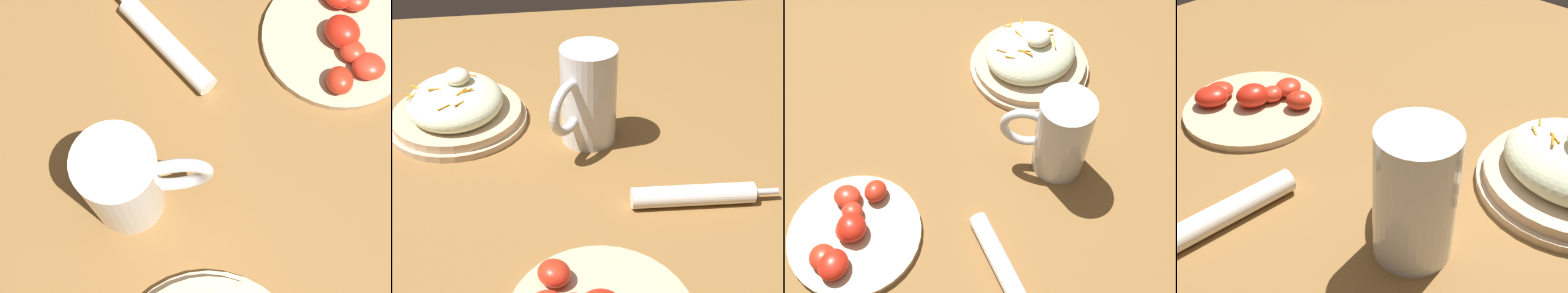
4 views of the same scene
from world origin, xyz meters
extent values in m
plane|color=olive|center=(0.00, 0.00, 0.00)|extent=(1.43, 1.43, 0.00)
cylinder|color=#D1B28E|center=(-0.20, -0.17, 0.01)|extent=(0.24, 0.24, 0.01)
cylinder|color=orange|center=(-0.18, -0.15, 0.08)|extent=(0.02, 0.03, 0.01)
cylinder|color=orange|center=(-0.18, -0.15, 0.08)|extent=(0.02, 0.02, 0.00)
cylinder|color=orange|center=(-0.14, -0.18, 0.07)|extent=(0.01, 0.02, 0.01)
cylinder|color=orange|center=(-0.15, -0.15, 0.07)|extent=(0.02, 0.02, 0.00)
cylinder|color=white|center=(-0.12, 0.05, 0.08)|extent=(0.09, 0.09, 0.16)
cylinder|color=orange|center=(-0.12, 0.05, 0.05)|extent=(0.08, 0.08, 0.11)
cylinder|color=white|center=(-0.12, 0.05, 0.11)|extent=(0.08, 0.08, 0.01)
torus|color=white|center=(-0.08, 0.01, 0.09)|extent=(0.08, 0.07, 0.09)
cylinder|color=white|center=(0.06, 0.17, 0.02)|extent=(0.04, 0.18, 0.03)
cylinder|color=#D1B28E|center=(0.24, 0.01, 0.01)|extent=(0.21, 0.21, 0.01)
ellipsoid|color=red|center=(0.24, 0.01, 0.02)|extent=(0.07, 0.07, 0.03)
ellipsoid|color=red|center=(0.18, -0.03, 0.03)|extent=(0.05, 0.05, 0.03)
ellipsoid|color=red|center=(0.29, 0.05, 0.03)|extent=(0.07, 0.07, 0.03)
ellipsoid|color=red|center=(0.30, 0.03, 0.02)|extent=(0.04, 0.05, 0.02)
ellipsoid|color=red|center=(0.23, -0.05, 0.02)|extent=(0.06, 0.06, 0.02)
ellipsoid|color=red|center=(0.24, 0.01, 0.03)|extent=(0.05, 0.05, 0.03)
ellipsoid|color=red|center=(0.23, -0.02, 0.02)|extent=(0.04, 0.04, 0.02)
camera|label=1|loc=(-0.18, -0.12, 0.69)|focal=50.73mm
camera|label=2|loc=(0.58, -0.06, 0.49)|focal=47.16mm
camera|label=3|loc=(0.24, 0.42, 0.77)|focal=47.36mm
camera|label=4|loc=(-0.37, 0.37, 0.45)|focal=47.67mm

